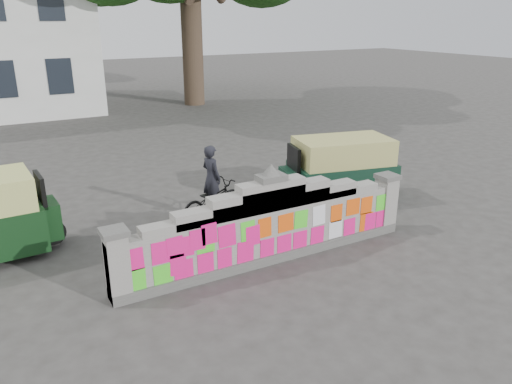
# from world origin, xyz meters

# --- Properties ---
(ground) EXTENTS (100.00, 100.00, 0.00)m
(ground) POSITION_xyz_m (0.00, 0.00, 0.00)
(ground) COLOR #383533
(ground) RESTS_ON ground
(parapet_wall) EXTENTS (6.48, 0.44, 2.01)m
(parapet_wall) POSITION_xyz_m (-0.00, -0.01, 0.75)
(parapet_wall) COLOR #4C4C49
(parapet_wall) RESTS_ON ground
(cyclist_bike) EXTENTS (1.85, 1.05, 0.92)m
(cyclist_bike) POSITION_xyz_m (-0.07, 2.58, 0.46)
(cyclist_bike) COLOR black
(cyclist_bike) RESTS_ON ground
(cyclist_rider) EXTENTS (0.51, 0.65, 1.56)m
(cyclist_rider) POSITION_xyz_m (-0.07, 2.58, 0.78)
(cyclist_rider) COLOR black
(cyclist_rider) RESTS_ON ground
(pedestrian) EXTENTS (0.85, 0.91, 1.50)m
(pedestrian) POSITION_xyz_m (2.56, 2.26, 0.75)
(pedestrian) COLOR #258A39
(pedestrian) RESTS_ON ground
(rickshaw_right) EXTENTS (3.13, 1.96, 1.68)m
(rickshaw_right) POSITION_xyz_m (3.32, 2.04, 0.87)
(rickshaw_right) COLOR black
(rickshaw_right) RESTS_ON ground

